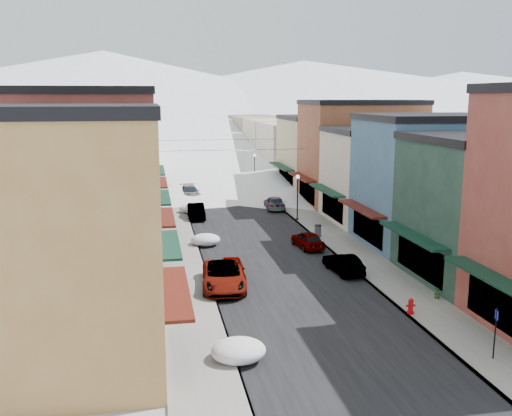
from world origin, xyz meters
name	(u,v)px	position (x,y,z in m)	size (l,w,h in m)	color
ground	(366,385)	(0.00, 0.00, 0.00)	(600.00, 600.00, 0.00)	gray
road	(212,181)	(0.00, 60.00, 0.01)	(10.00, 160.00, 0.01)	black
sidewalk_left	(166,181)	(-6.60, 60.00, 0.07)	(3.20, 160.00, 0.15)	gray
sidewalk_right	(257,179)	(6.60, 60.00, 0.07)	(3.20, 160.00, 0.15)	gray
curb_left	(177,181)	(-5.05, 60.00, 0.07)	(0.10, 160.00, 0.15)	slate
curb_right	(247,179)	(5.05, 60.00, 0.07)	(0.10, 160.00, 0.15)	slate
bldg_l_yellow	(42,242)	(-13.19, 4.00, 5.76)	(11.30, 8.70, 11.50)	#AF7D40
bldg_l_cream	(70,223)	(-13.19, 12.50, 4.76)	(11.30, 8.20, 9.50)	beige
bldg_l_brick_near	(76,178)	(-13.69, 20.50, 6.26)	(12.30, 8.20, 12.50)	maroon
bldg_l_grayblue	(96,184)	(-13.19, 29.00, 4.51)	(11.30, 9.20, 9.00)	slate
bldg_l_brick_far	(93,161)	(-14.19, 38.00, 5.51)	(13.30, 9.20, 11.00)	brown
bldg_l_tan	(110,156)	(-13.19, 48.00, 5.01)	(11.30, 11.20, 10.00)	tan
bldg_r_green	(494,208)	(13.19, 12.00, 4.76)	(11.30, 9.20, 9.50)	#1A362A
bldg_r_blue	(428,181)	(13.19, 21.00, 5.26)	(11.30, 9.20, 10.50)	#38617F
bldg_r_cream	(388,175)	(13.69, 30.00, 4.51)	(12.30, 9.20, 9.00)	beige
bldg_r_brick_far	(360,153)	(14.19, 39.00, 5.76)	(13.30, 9.20, 11.50)	brown
bldg_r_tan	(324,153)	(13.19, 49.00, 4.76)	(11.30, 11.20, 9.50)	tan
distant_blocks	(198,141)	(0.00, 83.00, 4.00)	(34.00, 55.00, 8.00)	gray
mountain_ridge	(127,92)	(-19.47, 277.18, 14.36)	(670.00, 340.00, 34.00)	silver
overhead_cables	(223,144)	(0.00, 47.50, 6.20)	(16.40, 15.04, 0.04)	black
car_white_suv	(224,276)	(-4.27, 13.27, 0.79)	(2.63, 5.71, 1.59)	silver
car_silver_sedan	(232,270)	(-3.50, 14.85, 0.69)	(1.63, 4.04, 1.38)	#96989D
car_dark_hatch	(196,211)	(-4.30, 34.50, 0.73)	(1.54, 4.43, 1.46)	black
car_silver_wagon	(190,192)	(-4.11, 46.09, 0.73)	(2.05, 5.05, 1.47)	#A7AAAF
car_green_sedan	(343,264)	(4.13, 14.91, 0.67)	(1.41, 4.04, 1.33)	black
car_gray_suv	(308,240)	(3.50, 21.68, 0.69)	(1.62, 4.02, 1.37)	gray
car_black_sedan	(274,203)	(4.30, 37.74, 0.68)	(1.91, 4.69, 1.36)	black
car_lane_silver	(201,182)	(-2.18, 53.57, 0.82)	(1.95, 4.84, 1.65)	#999AA0
car_lane_white	(214,170)	(0.88, 65.76, 0.74)	(2.46, 5.34, 1.48)	white
fire_hydrant	(411,307)	(5.20, 6.80, 0.55)	(0.52, 0.39, 0.88)	red
parking_sign	(495,329)	(6.47, 1.00, 1.57)	(0.09, 0.33, 2.42)	black
trash_can	(318,231)	(5.20, 24.52, 0.67)	(0.61, 0.61, 1.03)	slate
streetlamp_near	(298,192)	(5.20, 31.52, 2.90)	(0.36, 0.36, 4.36)	black
streetlamp_far	(255,165)	(5.20, 54.58, 2.73)	(0.34, 0.34, 4.10)	black
planter_far	(437,293)	(7.80, 8.76, 0.48)	(0.37, 0.37, 0.66)	#2B5225
snow_pile_near	(239,350)	(-4.88, 3.20, 0.51)	(2.52, 2.75, 1.06)	white
snow_pile_mid	(206,240)	(-4.39, 23.94, 0.48)	(2.37, 2.66, 1.00)	white
snow_pile_far	(191,209)	(-4.60, 37.13, 0.50)	(2.46, 2.71, 1.04)	white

